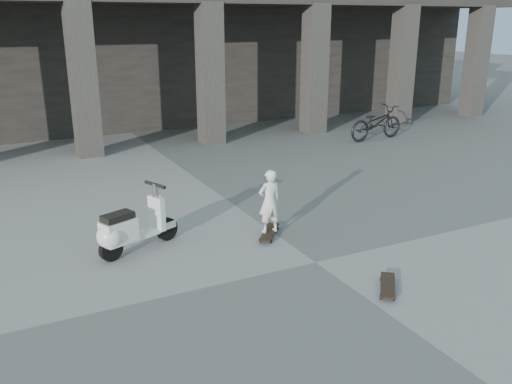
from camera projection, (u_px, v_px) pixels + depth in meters
name	position (u px, v px, depth m)	size (l,w,h in m)	color
ground	(315.00, 262.00, 8.25)	(90.00, 90.00, 0.00)	#535451
colonnade	(106.00, 34.00, 19.03)	(28.00, 8.82, 6.00)	black
longboard	(269.00, 232.00, 9.23)	(0.69, 0.78, 0.08)	black
skateboard_spare	(388.00, 286.00, 7.38)	(0.64, 0.71, 0.09)	black
child	(269.00, 201.00, 9.06)	(0.40, 0.26, 1.09)	silver
scooter	(126.00, 230.00, 8.40)	(1.42, 0.77, 1.04)	black
bicycle	(376.00, 123.00, 16.49)	(0.69, 1.97, 1.04)	black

